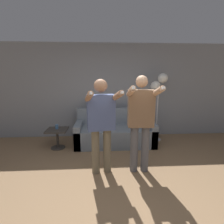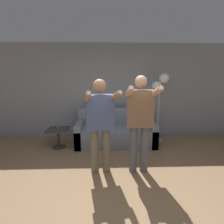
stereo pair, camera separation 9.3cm
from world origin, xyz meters
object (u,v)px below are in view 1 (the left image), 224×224
Objects in this scene: person_left at (101,120)px; floor_lamp at (159,86)px; couch at (115,133)px; cat at (96,105)px; person_right at (141,118)px; cup at (57,127)px; side_table at (57,134)px.

floor_lamp is (1.50, 1.56, 0.48)m from person_left.
cat is (-0.49, 0.33, 0.67)m from couch.
person_left is 0.94× the size of floor_lamp.
cup is (-1.77, 1.20, -0.49)m from person_right.
person_left is at bearing -177.39° from person_right.
person_left reaches higher than cup.
cat is (-0.83, 1.70, -0.06)m from person_right.
cat is at bearing 145.92° from couch.
cup is at bearing -173.23° from couch.
couch is at bearing 8.73° from side_table.
couch is at bearing -170.61° from floor_lamp.
floor_lamp is (1.16, 0.19, 1.19)m from couch.
person_left is at bearing -48.17° from cup.
couch is 0.89m from cat.
cup is (-0.01, 0.05, 0.18)m from side_table.
floor_lamp reaches higher than couch.
couch reaches higher than side_table.
side_table is at bearing 122.73° from person_left.
person_right reaches higher than person_left.
cup is (-1.08, 1.20, -0.46)m from person_left.
floor_lamp is 16.78× the size of cup.
couch is 1.14× the size of person_right.
floor_lamp is 2.84m from side_table.
person_right reaches higher than cat.
side_table is (-0.93, -0.55, -0.61)m from cat.
person_right is (0.34, -1.37, 0.73)m from couch.
person_right is 0.97× the size of floor_lamp.
couch is 1.59m from person_right.
floor_lamp is at bearing -4.77° from cat.
side_table is at bearing -76.66° from cup.
side_table is at bearing 149.30° from person_right.
side_table is at bearing -149.53° from cat.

